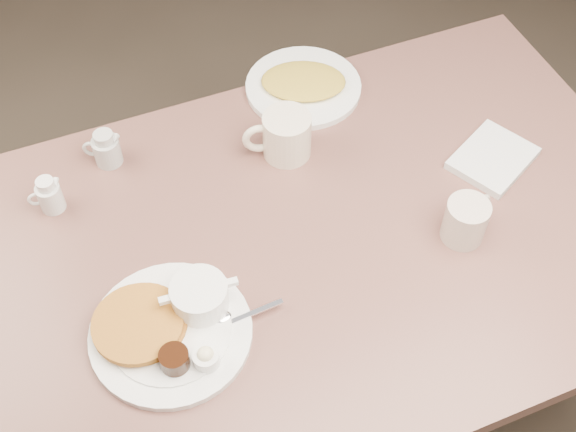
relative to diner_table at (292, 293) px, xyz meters
name	(u,v)px	position (x,y,z in m)	size (l,w,h in m)	color
diner_table	(292,293)	(0.00, 0.00, 0.00)	(1.50, 0.90, 0.75)	#84564C
main_plate	(172,324)	(-0.26, -0.09, 0.19)	(0.36, 0.31, 0.07)	white
coffee_mug_near	(466,220)	(0.32, -0.10, 0.22)	(0.13, 0.11, 0.09)	beige
napkin	(493,158)	(0.47, 0.04, 0.18)	(0.21, 0.19, 0.02)	silver
coffee_mug_far	(285,136)	(0.08, 0.23, 0.22)	(0.15, 0.12, 0.10)	white
creamer_left	(49,195)	(-0.40, 0.27, 0.21)	(0.08, 0.06, 0.08)	white
creamer_right	(106,149)	(-0.27, 0.34, 0.21)	(0.08, 0.06, 0.08)	beige
hash_plate	(303,85)	(0.19, 0.39, 0.18)	(0.34, 0.34, 0.04)	white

